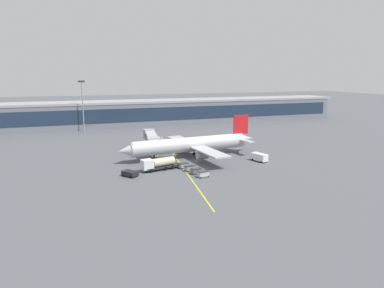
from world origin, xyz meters
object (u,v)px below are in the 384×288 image
at_px(baggage_cart_3, 184,165).
at_px(main_airliner, 191,144).
at_px(baggage_cart_2, 190,168).
at_px(fuel_tanker, 158,164).
at_px(baggage_cart_1, 196,171).
at_px(crew_van, 260,157).
at_px(baggage_cart_0, 203,174).
at_px(pushback_tug, 130,173).

bearing_deg(baggage_cart_3, main_airliner, 61.48).
bearing_deg(baggage_cart_2, fuel_tanker, 154.49).
distance_m(main_airliner, baggage_cart_1, 18.50).
height_order(crew_van, baggage_cart_0, crew_van).
distance_m(fuel_tanker, baggage_cart_3, 6.97).
distance_m(main_airliner, crew_van, 20.65).
height_order(baggage_cart_1, baggage_cart_2, same).
bearing_deg(baggage_cart_3, crew_van, -0.93).
bearing_deg(main_airliner, pushback_tug, -146.45).
distance_m(main_airliner, baggage_cart_0, 21.38).
relative_size(main_airliner, baggage_cart_2, 15.39).
distance_m(fuel_tanker, pushback_tug, 8.76).
relative_size(baggage_cart_0, baggage_cart_3, 1.00).
xyz_separation_m(crew_van, baggage_cart_1, (-21.82, -5.92, -0.53)).
bearing_deg(baggage_cart_0, crew_van, 23.12).
bearing_deg(pushback_tug, fuel_tanker, 21.41).
xyz_separation_m(main_airliner, baggage_cart_2, (-5.53, -14.38, -3.20)).
xyz_separation_m(main_airliner, baggage_cart_1, (-4.95, -17.53, -3.20)).
relative_size(pushback_tug, baggage_cart_3, 1.53).
bearing_deg(crew_van, baggage_cart_2, -172.94).
xyz_separation_m(main_airliner, baggage_cart_3, (-6.10, -11.24, -3.20)).
height_order(main_airliner, crew_van, main_airliner).
bearing_deg(crew_van, fuel_tanker, 178.48).
height_order(main_airliner, baggage_cart_3, main_airliner).
bearing_deg(baggage_cart_0, baggage_cart_2, 100.40).
bearing_deg(baggage_cart_0, main_airliner, 78.06).
relative_size(baggage_cart_0, baggage_cart_2, 1.00).
xyz_separation_m(pushback_tug, baggage_cart_2, (15.58, -0.39, -0.07)).
relative_size(main_airliner, baggage_cart_1, 15.39).
distance_m(main_airliner, baggage_cart_2, 15.74).
xyz_separation_m(crew_van, baggage_cart_0, (-21.24, -9.07, -0.53)).
distance_m(main_airliner, pushback_tug, 25.52).
xyz_separation_m(baggage_cart_1, baggage_cart_3, (-1.16, 6.29, 0.00)).
distance_m(pushback_tug, baggage_cart_3, 15.25).
distance_m(baggage_cart_2, baggage_cart_3, 3.20).
bearing_deg(fuel_tanker, baggage_cart_0, -48.82).
bearing_deg(baggage_cart_2, baggage_cart_1, -79.60).
height_order(crew_van, baggage_cart_2, crew_van).
relative_size(main_airliner, crew_van, 8.27).
xyz_separation_m(main_airliner, fuel_tanker, (-13.00, -10.82, -2.24)).
xyz_separation_m(fuel_tanker, crew_van, (29.86, -0.79, -0.43)).
xyz_separation_m(crew_van, pushback_tug, (-37.97, -2.39, -0.47)).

